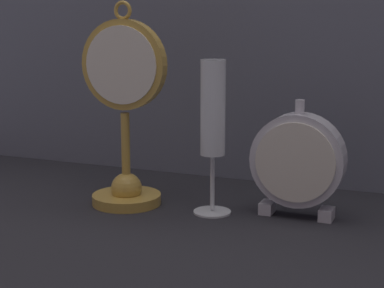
{
  "coord_description": "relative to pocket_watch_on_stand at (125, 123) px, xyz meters",
  "views": [
    {
      "loc": [
        0.35,
        -0.78,
        0.3
      ],
      "look_at": [
        0.0,
        0.08,
        0.11
      ],
      "focal_mm": 60.0,
      "sensor_mm": 36.0,
      "label": 1
    }
  ],
  "objects": [
    {
      "name": "mantel_clock_silver",
      "position": [
        0.27,
        0.04,
        -0.05
      ],
      "size": [
        0.14,
        0.04,
        0.18
      ],
      "color": "silver",
      "rests_on": "ground_plane"
    },
    {
      "name": "pocket_watch_on_stand",
      "position": [
        0.0,
        0.0,
        0.0
      ],
      "size": [
        0.14,
        0.11,
        0.32
      ],
      "color": "gold",
      "rests_on": "ground_plane"
    },
    {
      "name": "ground_plane",
      "position": [
        0.12,
        -0.1,
        -0.13
      ],
      "size": [
        4.0,
        4.0,
        0.0
      ],
      "primitive_type": "plane",
      "color": "#232328"
    },
    {
      "name": "champagne_flute",
      "position": [
        0.15,
        0.01,
        0.01
      ],
      "size": [
        0.06,
        0.06,
        0.24
      ],
      "color": "silver",
      "rests_on": "ground_plane"
    }
  ]
}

